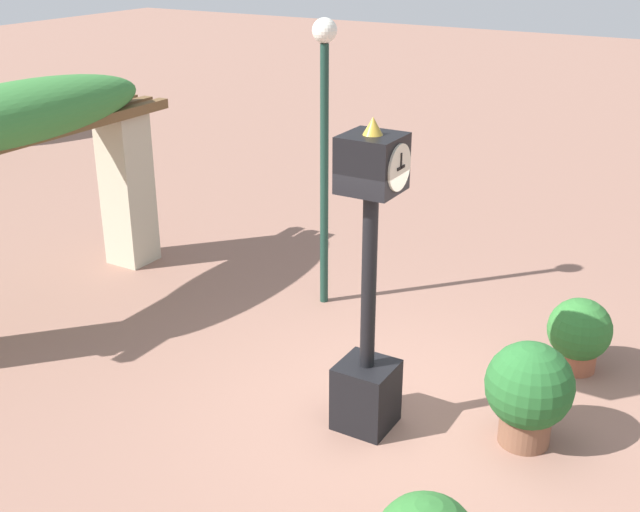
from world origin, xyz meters
TOP-DOWN VIEW (x-y plane):
  - ground_plane at (0.00, 0.00)m, footprint 60.00×60.00m
  - pedestal_clock at (-0.24, 0.24)m, footprint 0.51×0.53m
  - pergola at (0.00, 4.91)m, footprint 4.46×1.14m
  - potted_plant_near_left at (0.25, -1.14)m, footprint 0.80×0.80m
  - potted_plant_far_left at (1.81, -1.21)m, footprint 0.67×0.67m
  - lamp_post at (1.89, 1.93)m, footprint 0.28×0.28m

SIDE VIEW (x-z plane):
  - ground_plane at x=0.00m, z-range 0.00..0.00m
  - potted_plant_far_left at x=1.81m, z-range 0.03..0.83m
  - potted_plant_near_left at x=0.25m, z-range 0.05..1.04m
  - pedestal_clock at x=-0.24m, z-range -0.18..2.77m
  - pergola at x=0.00m, z-range 0.65..3.40m
  - lamp_post at x=1.89m, z-range 0.57..4.01m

